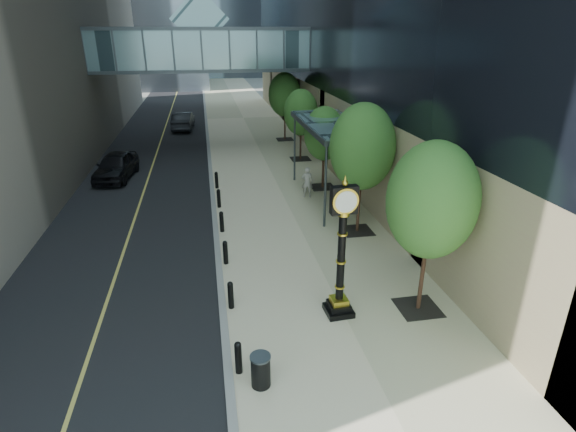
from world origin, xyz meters
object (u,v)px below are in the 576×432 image
object	(u,v)px
street_clock	(341,259)
pedestrian	(307,182)
trash_bin	(261,372)
car_far	(183,121)
car_near	(116,166)

from	to	relation	value
street_clock	pedestrian	distance (m)	11.42
trash_bin	car_far	distance (m)	34.91
pedestrian	car_far	world-z (taller)	pedestrian
street_clock	car_far	world-z (taller)	street_clock
street_clock	car_far	distance (m)	32.53
trash_bin	car_near	xyz separation A→B (m)	(-6.76, 19.81, 0.35)
street_clock	car_far	size ratio (longest dim) A/B	0.94
trash_bin	car_far	xyz separation A→B (m)	(-3.01, 34.77, 0.33)
street_clock	trash_bin	bearing A→B (deg)	-139.71
street_clock	car_near	world-z (taller)	street_clock
trash_bin	pedestrian	xyz separation A→B (m)	(4.45, 14.09, 0.43)
trash_bin	car_near	size ratio (longest dim) A/B	0.18
street_clock	car_near	size ratio (longest dim) A/B	0.96
street_clock	pedestrian	size ratio (longest dim) A/B	2.67
car_near	car_far	size ratio (longest dim) A/B	0.98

